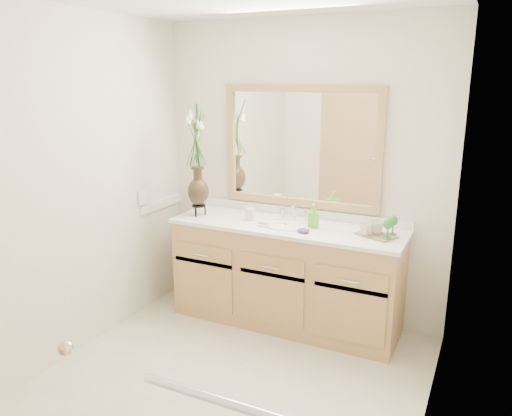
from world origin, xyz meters
The scene contains 21 objects.
floor centered at (0.00, 0.00, 0.00)m, with size 2.60×2.60×0.00m, color beige.
wall_back centered at (0.00, 1.30, 1.20)m, with size 2.40×0.02×2.40m, color white.
wall_front centered at (0.00, -1.30, 1.20)m, with size 2.40×0.02×2.40m, color white.
wall_left centered at (-1.20, 0.00, 1.20)m, with size 0.02×2.60×2.40m, color white.
wall_right centered at (1.20, 0.00, 1.20)m, with size 0.02×2.60×2.40m, color white.
vanity centered at (0.00, 1.01, 0.40)m, with size 1.80×0.55×0.80m.
counter centered at (0.00, 1.01, 0.82)m, with size 1.84×0.57×0.03m, color white.
sink centered at (0.00, 1.00, 0.78)m, with size 0.38×0.34×0.23m.
mirror centered at (0.00, 1.28, 1.41)m, with size 1.32×0.04×0.97m.
switch_plate centered at (-1.19, 0.76, 0.98)m, with size 0.02×0.12×0.12m, color white.
grab_bar centered at (0.70, -1.27, 0.95)m, with size 0.03×0.03×0.55m, color silver.
flower_vase centered at (-0.76, 0.95, 1.40)m, with size 0.21×0.21×0.84m.
tumbler centered at (-0.32, 1.00, 0.88)m, with size 0.07×0.07×0.10m, color beige.
soap_dish centered at (-0.15, 0.91, 0.84)m, with size 0.10×0.10×0.03m.
soap_bottle centered at (0.21, 1.04, 0.91)m, with size 0.07×0.08×0.16m, color #68C92F.
purple_dish centered at (0.19, 0.87, 0.85)m, with size 0.09×0.08×0.03m, color #502570.
tray centered at (0.70, 1.02, 0.84)m, with size 0.26×0.18×0.01m, color brown.
mug_left centered at (0.62, 0.99, 0.89)m, with size 0.09×0.08×0.09m, color beige.
mug_right centered at (0.69, 1.04, 0.89)m, with size 0.10×0.10×0.10m, color beige.
goblet_front centered at (0.79, 0.96, 0.94)m, with size 0.06×0.06×0.15m.
goblet_back centered at (0.80, 1.08, 0.94)m, with size 0.06×0.06×0.14m.
Camera 1 is at (1.41, -2.45, 1.94)m, focal length 35.00 mm.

